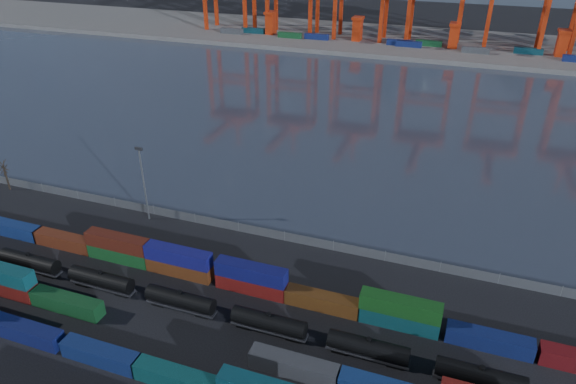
% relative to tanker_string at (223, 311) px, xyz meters
% --- Properties ---
extents(ground, '(700.00, 700.00, 0.00)m').
position_rel_tanker_string_xyz_m(ground, '(1.40, -3.44, -1.90)').
color(ground, black).
rests_on(ground, ground).
extents(harbor_water, '(700.00, 700.00, 0.00)m').
position_rel_tanker_string_xyz_m(harbor_water, '(1.40, 101.56, -1.89)').
color(harbor_water, '#2D3441').
rests_on(harbor_water, ground).
extents(far_quay, '(700.00, 70.00, 2.00)m').
position_rel_tanker_string_xyz_m(far_quay, '(1.40, 206.56, -0.90)').
color(far_quay, '#514F4C').
rests_on(far_quay, ground).
extents(container_row_south, '(139.89, 2.53, 5.39)m').
position_rel_tanker_string_xyz_m(container_row_south, '(-20.59, -13.75, 0.16)').
color(container_row_south, '#3C3F41').
rests_on(container_row_south, ground).
extents(container_row_mid, '(141.56, 2.61, 5.57)m').
position_rel_tanker_string_xyz_m(container_row_mid, '(-11.03, -6.39, -0.00)').
color(container_row_mid, '#3E4044').
rests_on(container_row_mid, ground).
extents(container_row_north, '(141.12, 2.56, 5.45)m').
position_rel_tanker_string_xyz_m(container_row_north, '(-0.11, 8.14, 0.19)').
color(container_row_north, navy).
rests_on(container_row_north, ground).
extents(tanker_string, '(89.83, 2.65, 3.79)m').
position_rel_tanker_string_xyz_m(tanker_string, '(0.00, 0.00, 0.00)').
color(tanker_string, black).
rests_on(tanker_string, ground).
extents(waterfront_fence, '(160.12, 0.12, 2.20)m').
position_rel_tanker_string_xyz_m(waterfront_fence, '(1.40, 24.56, -0.90)').
color(waterfront_fence, '#595B5E').
rests_on(waterfront_fence, ground).
extents(bare_tree, '(1.96, 1.88, 7.61)m').
position_rel_tanker_string_xyz_m(bare_tree, '(-66.85, 22.83, 1.86)').
color(bare_tree, black).
rests_on(bare_tree, ground).
extents(yard_light_mast, '(1.60, 0.40, 16.60)m').
position_rel_tanker_string_xyz_m(yard_light_mast, '(-28.60, 22.56, 7.40)').
color(yard_light_mast, slate).
rests_on(yard_light_mast, ground).
extents(quay_containers, '(172.58, 10.99, 2.60)m').
position_rel_tanker_string_xyz_m(quay_containers, '(-9.59, 192.02, 1.40)').
color(quay_containers, navy).
rests_on(quay_containers, far_quay).
extents(straddle_carriers, '(140.00, 7.00, 11.10)m').
position_rel_tanker_string_xyz_m(straddle_carriers, '(-1.10, 196.56, 5.92)').
color(straddle_carriers, red).
rests_on(straddle_carriers, far_quay).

